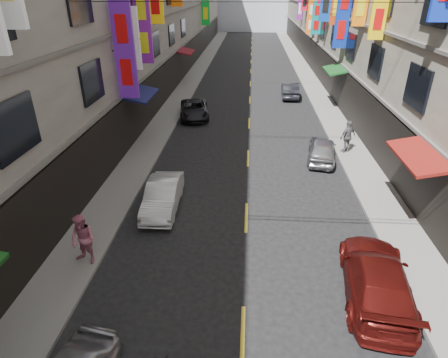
# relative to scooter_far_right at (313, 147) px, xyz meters

# --- Properties ---
(sidewalk_left) EXTENTS (2.00, 90.00, 0.12)m
(sidewalk_left) POSITION_rel_scooter_far_right_xyz_m (-9.68, 17.17, -0.38)
(sidewalk_left) COLOR slate
(sidewalk_left) RESTS_ON ground
(sidewalk_right) EXTENTS (2.00, 90.00, 0.12)m
(sidewalk_right) POSITION_rel_scooter_far_right_xyz_m (2.32, 17.17, -0.38)
(sidewalk_right) COLOR slate
(sidewalk_right) RESTS_ON ground
(street_awnings) EXTENTS (13.99, 35.20, 0.41)m
(street_awnings) POSITION_rel_scooter_far_right_xyz_m (-4.94, 1.17, 2.56)
(street_awnings) COLOR #155017
(street_awnings) RESTS_ON ground
(lane_markings) EXTENTS (0.12, 80.20, 0.01)m
(lane_markings) POSITION_rel_scooter_far_right_xyz_m (-3.68, 14.17, -0.44)
(lane_markings) COLOR gold
(lane_markings) RESTS_ON ground
(scooter_far_right) EXTENTS (0.63, 1.79, 1.14)m
(scooter_far_right) POSITION_rel_scooter_far_right_xyz_m (0.00, 0.00, 0.00)
(scooter_far_right) COLOR black
(scooter_far_right) RESTS_ON ground
(car_left_mid) EXTENTS (1.41, 3.78, 1.23)m
(car_left_mid) POSITION_rel_scooter_far_right_xyz_m (-7.25, -6.37, 0.17)
(car_left_mid) COLOR white
(car_left_mid) RESTS_ON ground
(car_left_far) EXTENTS (2.64, 4.55, 1.19)m
(car_left_far) POSITION_rel_scooter_far_right_xyz_m (-7.68, 6.20, 0.15)
(car_left_far) COLOR black
(car_left_far) RESTS_ON ground
(car_right_near) EXTENTS (2.51, 4.88, 1.36)m
(car_right_near) POSITION_rel_scooter_far_right_xyz_m (0.32, -10.97, 0.24)
(car_right_near) COLOR #5D130F
(car_right_near) RESTS_ON ground
(car_right_mid) EXTENTS (2.05, 3.80, 1.23)m
(car_right_mid) POSITION_rel_scooter_far_right_xyz_m (0.32, -0.80, 0.17)
(car_right_mid) COLOR #A3A3A7
(car_right_mid) RESTS_ON ground
(car_right_far) EXTENTS (1.46, 3.89, 1.27)m
(car_right_far) POSITION_rel_scooter_far_right_xyz_m (-0.28, 12.24, 0.19)
(car_right_far) COLOR #222329
(car_right_far) RESTS_ON ground
(pedestrian_lfar) EXTENTS (1.05, 0.88, 1.83)m
(pedestrian_lfar) POSITION_rel_scooter_far_right_xyz_m (-9.08, -10.18, 0.59)
(pedestrian_lfar) COLOR #C26682
(pedestrian_lfar) RESTS_ON sidewalk_left
(pedestrian_rfar) EXTENTS (1.24, 1.10, 1.84)m
(pedestrian_rfar) POSITION_rel_scooter_far_right_xyz_m (1.86, 0.19, 0.60)
(pedestrian_rfar) COLOR #59595C
(pedestrian_rfar) RESTS_ON sidewalk_right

